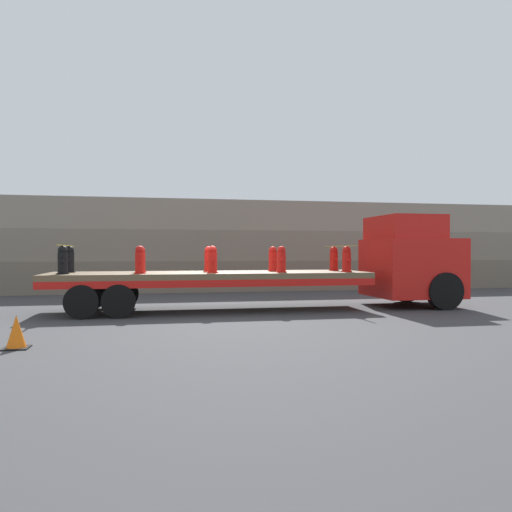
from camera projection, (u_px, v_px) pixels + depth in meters
ground_plane at (211, 311)px, 14.92m from camera, size 120.00×120.00×0.00m
rock_cliff at (191, 246)px, 22.96m from camera, size 60.00×3.30×4.07m
truck_cab at (413, 260)px, 16.21m from camera, size 2.57×2.71×2.91m
flatbed_trailer at (191, 279)px, 14.80m from camera, size 9.39×2.62×1.15m
fire_hydrant_black_near_0 at (63, 260)px, 13.56m from camera, size 0.33×0.49×0.78m
fire_hydrant_black_far_0 at (70, 260)px, 14.65m from camera, size 0.33×0.49×0.78m
fire_hydrant_red_near_1 at (140, 260)px, 13.96m from camera, size 0.33×0.49×0.78m
fire_hydrant_red_far_1 at (141, 259)px, 15.05m from camera, size 0.33×0.49×0.78m
fire_hydrant_red_near_2 at (213, 260)px, 14.36m from camera, size 0.33×0.49×0.78m
fire_hydrant_red_far_2 at (209, 259)px, 15.45m from camera, size 0.33×0.49×0.78m
fire_hydrant_red_near_3 at (281, 260)px, 14.77m from camera, size 0.33×0.49×0.78m
fire_hydrant_red_far_3 at (273, 259)px, 15.86m from camera, size 0.33×0.49×0.78m
fire_hydrant_red_near_4 at (347, 259)px, 15.17m from camera, size 0.33×0.49×0.78m
fire_hydrant_red_far_4 at (334, 259)px, 16.26m from camera, size 0.33×0.49×0.78m
cargo_strap_rear at (66, 245)px, 14.10m from camera, size 0.05×2.73×0.01m
cargo_strap_middle at (340, 246)px, 15.71m from camera, size 0.05×2.73×0.01m
traffic_cone at (16, 332)px, 9.08m from camera, size 0.45×0.45×0.61m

